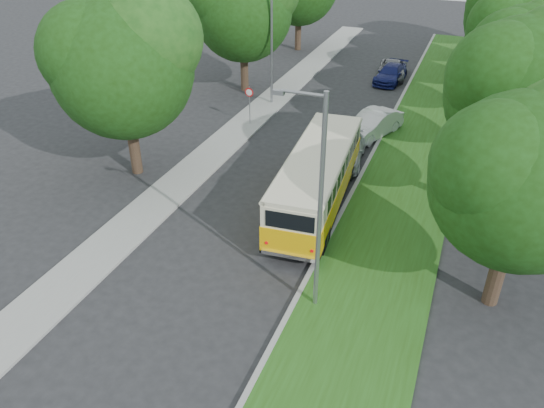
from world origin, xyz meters
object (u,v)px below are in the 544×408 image
at_px(lamppost_near, 318,201).
at_px(lamppost_far, 270,44).
at_px(car_blue, 391,74).
at_px(car_grey, 392,69).
at_px(vintage_bus, 317,180).
at_px(car_white, 372,125).
at_px(car_silver, 347,149).

height_order(lamppost_near, lamppost_far, lamppost_near).
xyz_separation_m(car_blue, car_grey, (-0.12, 1.14, -0.00)).
relative_size(vintage_bus, car_white, 2.09).
height_order(car_silver, car_white, car_white).
relative_size(vintage_bus, car_silver, 2.23).
distance_m(lamppost_near, vintage_bus, 7.36).
height_order(car_silver, car_blue, car_silver).
relative_size(lamppost_far, car_silver, 1.72).
relative_size(lamppost_far, car_white, 1.62).
bearing_deg(car_grey, lamppost_near, -91.05).
bearing_deg(car_white, car_grey, 115.49).
bearing_deg(car_silver, car_blue, 84.45).
bearing_deg(car_silver, lamppost_near, -88.16).
height_order(lamppost_far, car_silver, lamppost_far).
height_order(lamppost_far, vintage_bus, lamppost_far).
bearing_deg(car_white, vintage_bus, -73.56).
bearing_deg(car_blue, car_silver, -83.09).
distance_m(lamppost_far, car_blue, 10.90).
bearing_deg(car_blue, car_grey, 101.72).
relative_size(vintage_bus, car_grey, 2.14).
height_order(vintage_bus, car_blue, vintage_bus).
xyz_separation_m(lamppost_far, car_white, (7.70, -2.96, -3.35)).
bearing_deg(car_white, car_blue, 115.36).
relative_size(car_silver, car_white, 0.94).
bearing_deg(vintage_bus, car_blue, 86.33).
height_order(car_silver, car_grey, car_silver).
relative_size(lamppost_near, car_blue, 1.83).
xyz_separation_m(lamppost_near, vintage_bus, (-1.88, 6.49, -2.93)).
bearing_deg(car_grey, car_white, -90.85).
bearing_deg(lamppost_near, car_silver, 98.60).
xyz_separation_m(vintage_bus, car_silver, (0.11, 5.25, -0.70)).
height_order(car_white, car_blue, car_white).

